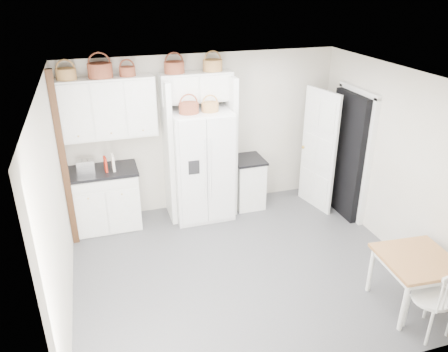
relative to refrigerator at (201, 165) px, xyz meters
name	(u,v)px	position (x,y,z in m)	size (l,w,h in m)	color
floor	(242,267)	(0.15, -1.62, -0.90)	(4.50, 4.50, 0.00)	#535354
ceiling	(246,80)	(0.15, -1.62, 1.70)	(4.50, 4.50, 0.00)	white
wall_back	(204,133)	(0.15, 0.38, 0.40)	(4.50, 4.50, 0.00)	silver
wall_left	(56,207)	(-2.10, -1.62, 0.40)	(4.00, 4.00, 0.00)	silver
wall_right	(395,162)	(2.40, -1.62, 0.40)	(4.00, 4.00, 0.00)	silver
refrigerator	(201,165)	(0.00, 0.00, 0.00)	(0.93, 0.75, 1.81)	white
base_cab_left	(106,199)	(-1.55, 0.08, -0.43)	(1.02, 0.64, 0.94)	silver
base_cab_right	(248,183)	(0.84, 0.08, -0.48)	(0.48, 0.57, 0.84)	silver
dining_table	(413,282)	(1.85, -2.94, -0.56)	(0.82, 0.82, 0.69)	brown
windsor_chair	(432,298)	(1.74, -3.37, -0.43)	(0.46, 0.42, 0.94)	silver
counter_left	(102,171)	(-1.55, 0.08, 0.06)	(1.06, 0.69, 0.04)	black
counter_right	(248,160)	(0.84, 0.08, -0.05)	(0.51, 0.61, 0.04)	black
toaster	(86,166)	(-1.78, 0.08, 0.17)	(0.26, 0.15, 0.18)	silver
cookbook_red	(105,164)	(-1.49, 0.00, 0.19)	(0.03, 0.15, 0.22)	#AA1E0F
cookbook_cream	(113,162)	(-1.37, 0.00, 0.21)	(0.04, 0.17, 0.25)	white
basket_upper_a	(66,74)	(-1.86, 0.21, 1.53)	(0.28, 0.28, 0.16)	olive
basket_upper_b	(100,70)	(-1.40, 0.21, 1.55)	(0.35, 0.35, 0.20)	brown
basket_upper_c	(127,71)	(-1.02, 0.21, 1.51)	(0.23, 0.23, 0.14)	brown
basket_bridge_a	(174,67)	(-0.33, 0.21, 1.53)	(0.31, 0.31, 0.17)	brown
basket_bridge_b	(213,65)	(0.27, 0.21, 1.53)	(0.30, 0.30, 0.17)	olive
basket_fridge_a	(189,108)	(-0.20, -0.10, 0.98)	(0.30, 0.30, 0.16)	brown
basket_fridge_b	(210,107)	(0.13, -0.10, 0.97)	(0.26, 0.26, 0.14)	olive
upper_cabinet	(108,108)	(-1.35, 0.21, 1.00)	(1.40, 0.34, 0.90)	silver
bridge_cabinet	(196,87)	(0.00, 0.21, 1.22)	(1.12, 0.34, 0.45)	silver
fridge_panel_left	(168,152)	(-0.51, 0.08, 0.25)	(0.08, 0.60, 2.30)	silver
fridge_panel_right	(230,145)	(0.51, 0.08, 0.25)	(0.08, 0.60, 2.30)	silver
trim_post	(64,163)	(-2.05, -0.27, 0.40)	(0.09, 0.09, 2.60)	#321F0E
doorway_void	(348,156)	(2.31, -0.62, 0.12)	(0.18, 0.85, 2.05)	black
door_slab	(319,151)	(1.95, -0.28, 0.12)	(0.80, 0.04, 2.05)	white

